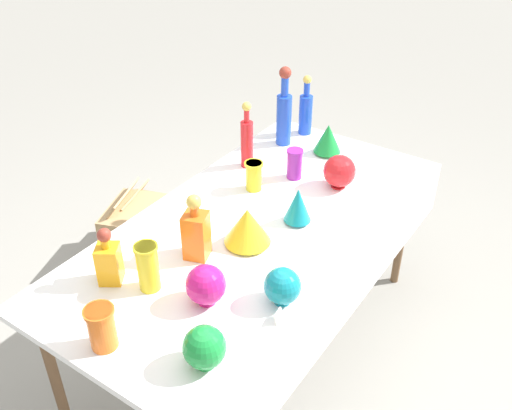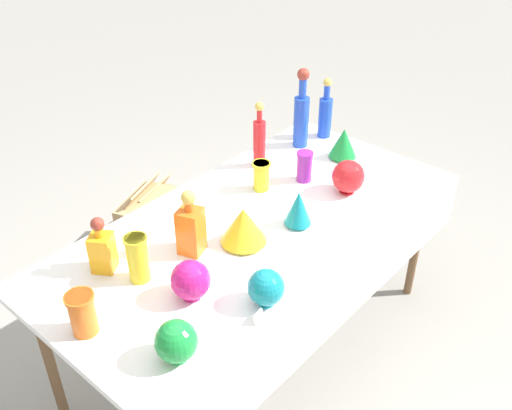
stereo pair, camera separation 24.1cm
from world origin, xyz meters
name	(u,v)px [view 1 (the left image)]	position (x,y,z in m)	size (l,w,h in m)	color
ground_plane	(256,346)	(0.00, 0.00, 0.00)	(40.00, 40.00, 0.00)	gray
display_table	(262,237)	(0.00, -0.03, 0.70)	(1.93, 0.97, 0.76)	white
tall_bottle_0	(284,112)	(0.71, 0.31, 0.94)	(0.08, 0.08, 0.43)	blue
tall_bottle_1	(247,140)	(0.40, 0.33, 0.90)	(0.06, 0.06, 0.35)	red
tall_bottle_2	(306,111)	(0.89, 0.27, 0.89)	(0.07, 0.07, 0.34)	blue
square_decanter_0	(196,231)	(-0.31, 0.07, 0.88)	(0.12, 0.12, 0.29)	orange
square_decanter_1	(109,260)	(-0.61, 0.25, 0.86)	(0.12, 0.12, 0.24)	orange
slender_vase_0	(148,266)	(-0.56, 0.10, 0.86)	(0.09, 0.09, 0.19)	yellow
slender_vase_1	(102,327)	(-0.85, 0.03, 0.85)	(0.10, 0.10, 0.16)	orange
slender_vase_2	(295,163)	(0.43, 0.07, 0.84)	(0.08, 0.08, 0.15)	purple
slender_vase_3	(254,175)	(0.23, 0.17, 0.84)	(0.09, 0.09, 0.14)	yellow
fluted_vase_0	(328,139)	(0.75, 0.06, 0.84)	(0.14, 0.14, 0.16)	#198C38
fluted_vase_1	(298,205)	(0.12, -0.14, 0.85)	(0.12, 0.12, 0.17)	teal
fluted_vase_2	(247,226)	(-0.13, -0.05, 0.85)	(0.19, 0.19, 0.17)	yellow
round_bowl_0	(204,347)	(-0.73, -0.30, 0.84)	(0.14, 0.14, 0.15)	#198C38
round_bowl_1	(339,171)	(0.48, -0.15, 0.84)	(0.15, 0.15, 0.16)	red
round_bowl_2	(206,285)	(-0.50, -0.12, 0.84)	(0.15, 0.15, 0.16)	#C61972
round_bowl_3	(282,286)	(-0.35, -0.35, 0.84)	(0.14, 0.14, 0.14)	teal
price_tag_left	(278,316)	(-0.43, -0.39, 0.78)	(0.05, 0.01, 0.04)	white
cardboard_box_behind_left	(140,234)	(0.20, 0.97, 0.18)	(0.48, 0.46, 0.45)	tan
cardboard_box_behind_right	(147,229)	(0.29, 1.01, 0.15)	(0.47, 0.42, 0.38)	tan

